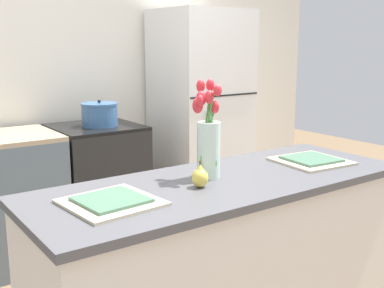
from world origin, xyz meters
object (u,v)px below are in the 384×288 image
at_px(flower_vase, 208,138).
at_px(plate_setting_left, 111,201).
at_px(stove_range, 98,185).
at_px(pear_figurine, 200,177).
at_px(refrigerator, 200,117).
at_px(cooking_pot, 100,114).
at_px(plate_setting_right, 311,160).

distance_m(flower_vase, plate_setting_left, 0.56).
relative_size(stove_range, flower_vase, 2.01).
bearing_deg(pear_figurine, plate_setting_left, 177.25).
relative_size(flower_vase, plate_setting_left, 1.24).
bearing_deg(stove_range, refrigerator, 0.04).
xyz_separation_m(stove_range, plate_setting_left, (-0.67, -1.61, 0.44)).
bearing_deg(plate_setting_left, pear_figurine, -2.75).
relative_size(stove_range, cooking_pot, 3.41).
height_order(refrigerator, flower_vase, refrigerator).
bearing_deg(stove_range, cooking_pot, -60.12).
bearing_deg(cooking_pot, stove_range, 119.88).
bearing_deg(plate_setting_right, cooking_pot, 105.79).
relative_size(pear_figurine, plate_setting_left, 0.32).
distance_m(stove_range, plate_setting_right, 1.74).
height_order(pear_figurine, plate_setting_left, pear_figurine).
xyz_separation_m(refrigerator, plate_setting_left, (-1.62, -1.61, 0.02)).
height_order(refrigerator, pear_figurine, refrigerator).
distance_m(pear_figurine, cooking_pot, 1.62).
bearing_deg(plate_setting_left, cooking_pot, 66.51).
relative_size(refrigerator, flower_vase, 3.93).
distance_m(refrigerator, cooking_pot, 0.94).
xyz_separation_m(refrigerator, plate_setting_right, (-0.48, -1.61, 0.02)).
relative_size(refrigerator, plate_setting_right, 4.89).
bearing_deg(pear_figurine, plate_setting_right, 1.54).
bearing_deg(refrigerator, cooking_pot, -177.84).
xyz_separation_m(pear_figurine, plate_setting_right, (0.73, 0.02, -0.04)).
distance_m(refrigerator, flower_vase, 1.89).
bearing_deg(plate_setting_right, plate_setting_left, 180.00).
bearing_deg(pear_figurine, cooking_pot, 80.06).
distance_m(plate_setting_right, cooking_pot, 1.64).
xyz_separation_m(stove_range, cooking_pot, (0.02, -0.03, 0.53)).
bearing_deg(cooking_pot, refrigerator, 2.16).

